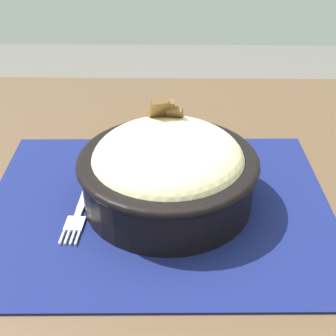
# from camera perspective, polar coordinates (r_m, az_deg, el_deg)

# --- Properties ---
(table) EXTENTS (1.36, 0.88, 0.77)m
(table) POSITION_cam_1_polar(r_m,az_deg,el_deg) (0.65, -4.32, -10.01)
(table) COLOR #4C3826
(table) RESTS_ON ground_plane
(placemat) EXTENTS (0.44, 0.35, 0.00)m
(placemat) POSITION_cam_1_polar(r_m,az_deg,el_deg) (0.61, -1.10, -4.53)
(placemat) COLOR #11194C
(placemat) RESTS_ON table
(bowl) EXTENTS (0.22, 0.22, 0.12)m
(bowl) POSITION_cam_1_polar(r_m,az_deg,el_deg) (0.59, -0.00, -0.13)
(bowl) COLOR black
(bowl) RESTS_ON placemat
(fork) EXTENTS (0.02, 0.13, 0.00)m
(fork) POSITION_cam_1_polar(r_m,az_deg,el_deg) (0.61, -10.48, -5.21)
(fork) COLOR #B8B8B8
(fork) RESTS_ON placemat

